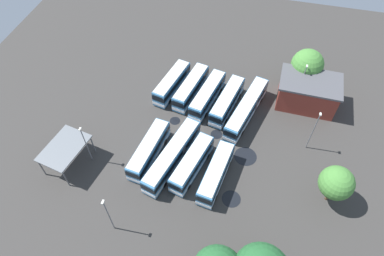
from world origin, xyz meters
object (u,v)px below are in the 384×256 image
object	(u,v)px
lamp_post_by_building	(313,130)
lamp_post_far_corner	(108,214)
maintenance_shelter	(64,148)
bus_row0_slot4	(247,109)
bus_row1_slot2	(173,155)
tree_northeast	(307,65)
bus_row0_slot1	(191,88)
lamp_post_mid_lot	(86,143)
bus_row0_slot2	(207,95)
bus_row1_slot3	(192,164)
bus_row0_slot0	(172,83)
bus_row0_slot3	(227,101)
tree_northwest	(336,183)
bus_row1_slot1	(149,150)
bus_row1_slot4	(216,174)
lamp_post_near_entrance	(302,80)
depot_building	(308,92)

from	to	relation	value
lamp_post_by_building	lamp_post_far_corner	bearing A→B (deg)	-50.78
maintenance_shelter	lamp_post_far_corner	world-z (taller)	lamp_post_far_corner
bus_row0_slot4	bus_row1_slot2	world-z (taller)	same
maintenance_shelter	tree_northeast	distance (m)	43.91
lamp_post_far_corner	bus_row0_slot1	bearing A→B (deg)	171.85
bus_row0_slot1	lamp_post_mid_lot	bearing A→B (deg)	-33.27
bus_row0_slot2	bus_row1_slot3	bearing A→B (deg)	3.30
bus_row0_slot0	bus_row0_slot1	xyz separation A→B (m)	(0.26, 3.72, 0.00)
bus_row0_slot3	bus_row0_slot1	bearing A→B (deg)	-103.66
tree_northwest	tree_northeast	distance (m)	23.98
bus_row0_slot4	maintenance_shelter	distance (m)	30.65
bus_row1_slot1	bus_row1_slot2	xyz separation A→B (m)	(0.08, 3.92, 0.00)
bus_row1_slot4	lamp_post_mid_lot	distance (m)	20.19
tree_northwest	tree_northeast	size ratio (longest dim) A/B	0.88
lamp_post_near_entrance	tree_northeast	size ratio (longest dim) A/B	0.91
bus_row1_slot1	maintenance_shelter	bearing A→B (deg)	-70.31
bus_row1_slot2	tree_northwest	distance (m)	24.03
bus_row0_slot0	bus_row1_slot4	bearing A→B (deg)	34.87
bus_row1_slot3	bus_row1_slot1	bearing A→B (deg)	-96.28
maintenance_shelter	bus_row1_slot1	bearing A→B (deg)	109.69
bus_row1_slot2	lamp_post_mid_lot	xyz separation A→B (m)	(2.75, -12.77, 2.54)
maintenance_shelter	lamp_post_far_corner	bearing A→B (deg)	52.13
bus_row1_slot3	maintenance_shelter	xyz separation A→B (m)	(3.45, -19.05, 2.13)
lamp_post_by_building	tree_northwest	bearing A→B (deg)	20.55
bus_row0_slot3	maintenance_shelter	bearing A→B (deg)	-51.03
bus_row0_slot4	tree_northeast	world-z (taller)	tree_northeast
bus_row1_slot4	tree_northwest	bearing A→B (deg)	93.09
bus_row0_slot2	bus_row1_slot2	distance (m)	14.34
bus_row0_slot1	bus_row1_slot1	world-z (taller)	same
tree_northwest	maintenance_shelter	bearing A→B (deg)	-84.94
lamp_post_mid_lot	depot_building	bearing A→B (deg)	123.06
bus_row1_slot4	tree_northwest	distance (m)	16.89
bus_row0_slot4	bus_row1_slot4	distance (m)	14.44
bus_row0_slot0	bus_row0_slot2	distance (m)	7.23
maintenance_shelter	tree_northwest	world-z (taller)	tree_northwest
bus_row0_slot3	bus_row1_slot1	size ratio (longest dim) A/B	1.01
bus_row1_slot1	tree_northeast	size ratio (longest dim) A/B	1.35
depot_building	bus_row0_slot3	bearing A→B (deg)	-70.33
lamp_post_by_building	bus_row0_slot0	bearing A→B (deg)	-106.18
bus_row0_slot4	tree_northwest	distance (m)	19.59
depot_building	lamp_post_far_corner	xyz separation A→B (m)	(30.99, -24.68, 1.69)
bus_row0_slot0	bus_row1_slot2	size ratio (longest dim) A/B	0.74
lamp_post_far_corner	bus_row1_slot2	bearing A→B (deg)	158.56
bus_row1_slot2	lamp_post_far_corner	bearing A→B (deg)	-21.44
tree_northeast	bus_row1_slot4	bearing A→B (deg)	-25.55
bus_row1_slot1	bus_row1_slot3	size ratio (longest dim) A/B	1.04
depot_building	lamp_post_far_corner	size ratio (longest dim) A/B	1.33
bus_row0_slot1	bus_row0_slot2	xyz separation A→B (m)	(1.13, 3.37, 0.00)
bus_row0_slot4	bus_row1_slot2	size ratio (longest dim) A/B	1.00
bus_row0_slot4	bus_row1_slot1	distance (m)	18.60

